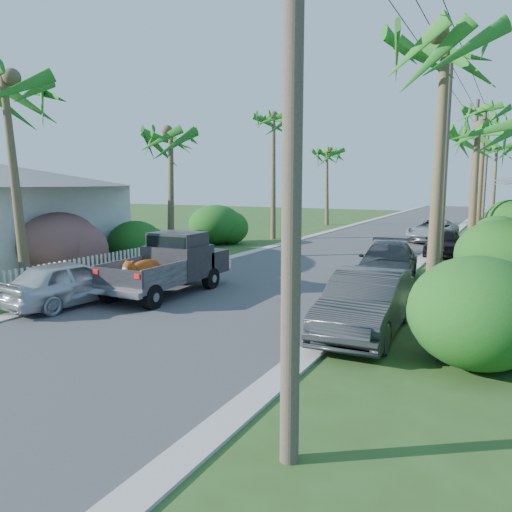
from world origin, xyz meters
The scene contains 30 objects.
ground centered at (0.00, 0.00, 0.00)m, with size 120.00×120.00×0.00m, color #2B481B.
road centered at (0.00, 25.00, 0.01)m, with size 8.00×100.00×0.02m, color #38383A.
curb_left centered at (-4.30, 25.00, 0.03)m, with size 0.60×100.00×0.06m, color #A5A39E.
curb_right centered at (4.30, 25.00, 0.03)m, with size 0.60×100.00×0.06m, color #A5A39E.
pickup_truck centered at (-2.15, 5.84, 1.01)m, with size 1.98×5.12×2.06m.
parked_car_rn centered at (5.00, 4.10, 0.78)m, with size 1.65×4.73×1.56m, color #292B2E.
parked_car_rm centered at (3.98, 11.10, 0.73)m, with size 2.04×5.01×1.45m, color #313436.
parked_car_rf centered at (5.00, 19.26, 0.70)m, with size 1.65×4.10×1.40m, color black.
parked_car_rd centered at (3.63, 25.33, 0.71)m, with size 2.36×5.12×1.42m, color #A8ACAF.
parked_car_ln centered at (-3.88, 2.88, 0.71)m, with size 1.67×4.16×1.42m, color silver.
palm_l_a centered at (-6.20, 3.00, 6.93)m, with size 4.40×4.40×8.20m.
palm_l_b centered at (-6.80, 12.00, 6.15)m, with size 4.40×4.40×7.40m.
palm_l_c centered at (-6.00, 22.00, 7.91)m, with size 4.40×4.40×9.20m.
palm_l_d centered at (-6.50, 34.00, 6.44)m, with size 4.40×4.40×7.70m.
palm_r_a centered at (6.30, 6.00, 7.42)m, with size 4.40×4.40×8.70m.
palm_r_b centered at (6.60, 15.00, 5.95)m, with size 4.40×4.40×7.20m.
palm_r_c centered at (6.20, 26.00, 8.11)m, with size 4.40×4.40×9.40m.
palm_r_d centered at (6.50, 40.00, 6.74)m, with size 4.40×4.40×8.00m.
shrub_l_b centered at (-7.80, 6.00, 1.30)m, with size 3.00×3.30×2.60m, color #AE1856.
shrub_l_c centered at (-7.40, 10.00, 1.00)m, with size 2.40×2.64×2.00m, color #154012.
shrub_l_d centered at (-8.00, 18.00, 1.20)m, with size 3.20×3.52×2.40m, color #154012.
shrub_r_a centered at (7.60, 3.00, 1.15)m, with size 2.80×3.08×2.30m, color #154012.
shrub_r_b centered at (7.80, 11.00, 1.25)m, with size 3.00×3.30×2.50m, color #154012.
shrub_r_c centered at (7.50, 20.00, 1.05)m, with size 2.60×2.86×2.10m, color #154012.
shrub_r_d centered at (8.00, 30.00, 1.30)m, with size 3.20×3.52×2.60m, color #154012.
picket_fence centered at (-6.00, 5.50, 0.50)m, with size 0.10×11.00×1.00m, color white.
utility_pole_a centered at (5.60, -2.00, 4.60)m, with size 1.60×0.26×9.00m.
utility_pole_b centered at (5.60, 13.00, 4.60)m, with size 1.60×0.26×9.00m.
utility_pole_c centered at (5.60, 28.00, 4.60)m, with size 1.60×0.26×9.00m.
utility_pole_d centered at (5.60, 43.00, 4.60)m, with size 1.60×0.26×9.00m.
Camera 1 is at (8.10, -7.85, 3.78)m, focal length 35.00 mm.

